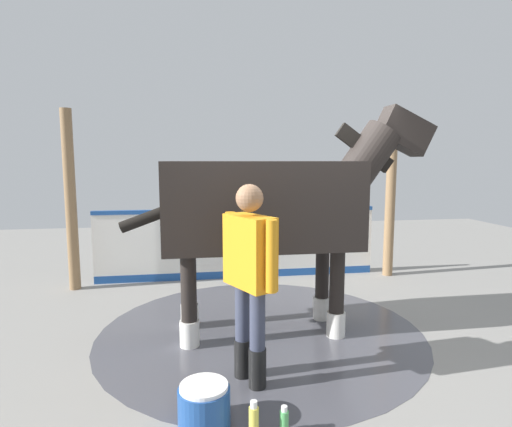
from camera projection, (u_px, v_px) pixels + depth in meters
name	position (u px, v px, depth m)	size (l,w,h in m)	color
ground_plane	(283.00, 337.00, 4.53)	(16.00, 16.00, 0.02)	gray
wet_patch	(261.00, 331.00, 4.65)	(3.57, 3.57, 0.00)	#4C4C54
barrier_wall	(239.00, 246.00, 6.71)	(4.49, 0.09, 1.13)	white
roof_post_near	(390.00, 196.00, 6.77)	(0.16, 0.16, 2.62)	olive
roof_post_far	(71.00, 201.00, 6.02)	(0.16, 0.16, 2.62)	olive
horse	(272.00, 206.00, 4.49)	(3.40, 0.92, 2.49)	black
handler	(250.00, 270.00, 3.47)	(0.42, 0.62, 1.70)	black
wash_bucket	(204.00, 405.00, 2.98)	(0.38, 0.38, 0.31)	#1E478C
bottle_shampoo	(254.00, 421.00, 2.85)	(0.07, 0.07, 0.27)	#D8CC4C
bottle_spray	(284.00, 421.00, 2.90)	(0.06, 0.06, 0.21)	#4CA559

